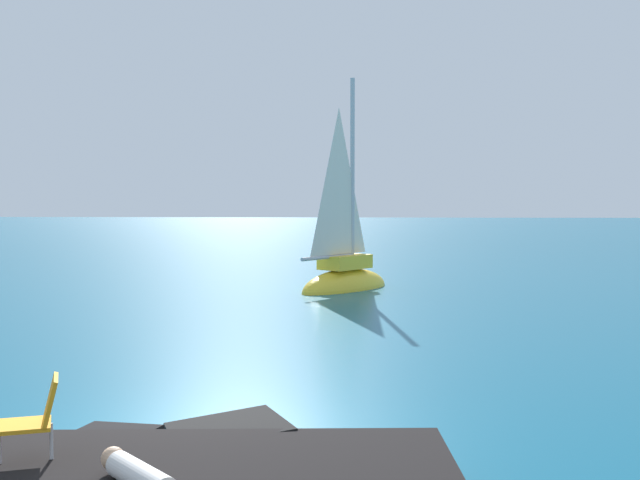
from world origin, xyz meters
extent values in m
plane|color=#0F5675|center=(0.00, 0.00, 0.00)|extent=(160.00, 160.00, 0.00)
cube|color=black|center=(0.70, -0.91, 0.00)|extent=(1.82, 1.97, 1.14)
cube|color=black|center=(-0.74, -1.09, 0.00)|extent=(1.65, 1.52, 0.96)
ellipsoid|color=yellow|center=(1.83, 15.65, 0.00)|extent=(3.36, 3.77, 1.30)
cube|color=yellow|center=(1.83, 15.65, 0.86)|extent=(1.74, 1.86, 0.42)
cylinder|color=#B7B7BC|center=(2.05, 15.93, 3.60)|extent=(0.14, 0.14, 5.90)
cylinder|color=#B2B2B7|center=(1.32, 15.00, 1.06)|extent=(1.55, 1.92, 0.11)
pyramid|color=silver|center=(1.64, 15.41, 3.36)|extent=(1.23, 1.52, 4.48)
cylinder|color=white|center=(0.27, -3.28, 0.67)|extent=(0.77, 0.84, 0.24)
sphere|color=tan|center=(-0.09, -2.86, 0.69)|extent=(0.22, 0.22, 0.22)
cube|color=orange|center=(-1.05, -2.56, 0.90)|extent=(0.65, 0.62, 0.04)
cube|color=orange|center=(-0.80, -2.48, 1.12)|extent=(0.30, 0.50, 0.45)
cylinder|color=silver|center=(-0.80, -2.48, 0.72)|extent=(0.04, 0.04, 0.35)
camera|label=1|loc=(2.09, -10.27, 3.15)|focal=47.11mm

